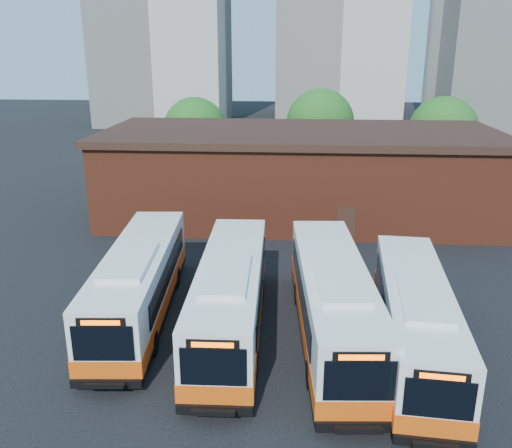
# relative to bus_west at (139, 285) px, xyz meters

# --- Properties ---
(ground) EXTENTS (220.00, 220.00, 0.00)m
(ground) POSITION_rel_bus_west_xyz_m (7.48, -3.09, -1.58)
(ground) COLOR black
(bus_west) EXTENTS (3.51, 12.92, 3.48)m
(bus_west) POSITION_rel_bus_west_xyz_m (0.00, 0.00, 0.00)
(bus_west) COLOR white
(bus_west) RESTS_ON ground
(bus_midwest) EXTENTS (2.97, 12.90, 3.49)m
(bus_midwest) POSITION_rel_bus_west_xyz_m (4.42, -1.16, 0.01)
(bus_midwest) COLOR white
(bus_midwest) RESTS_ON ground
(bus_mideast) EXTENTS (3.59, 13.30, 3.58)m
(bus_mideast) POSITION_rel_bus_west_xyz_m (8.85, -1.54, 0.05)
(bus_mideast) COLOR white
(bus_mideast) RESTS_ON ground
(bus_east) EXTENTS (3.52, 12.35, 3.32)m
(bus_east) POSITION_rel_bus_west_xyz_m (12.11, -2.55, -0.07)
(bus_east) COLOR white
(bus_east) RESTS_ON ground
(transit_worker) EXTENTS (0.59, 0.77, 1.89)m
(transit_worker) POSITION_rel_bus_west_xyz_m (10.95, -6.24, -0.63)
(transit_worker) COLOR #131838
(transit_worker) RESTS_ON ground
(depot_building) EXTENTS (28.60, 12.60, 6.40)m
(depot_building) POSITION_rel_bus_west_xyz_m (7.48, 16.91, 1.68)
(depot_building) COLOR maroon
(depot_building) RESTS_ON ground
(tree_west) EXTENTS (6.00, 6.00, 7.65)m
(tree_west) POSITION_rel_bus_west_xyz_m (-2.52, 28.91, 3.06)
(tree_west) COLOR #382314
(tree_west) RESTS_ON ground
(tree_mid) EXTENTS (6.56, 6.56, 8.36)m
(tree_mid) POSITION_rel_bus_west_xyz_m (9.48, 30.91, 3.50)
(tree_mid) COLOR #382314
(tree_mid) RESTS_ON ground
(tree_east) EXTENTS (6.24, 6.24, 7.96)m
(tree_east) POSITION_rel_bus_west_xyz_m (20.48, 27.91, 3.25)
(tree_east) COLOR #382314
(tree_east) RESTS_ON ground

